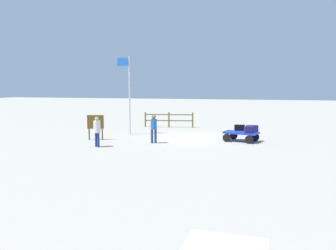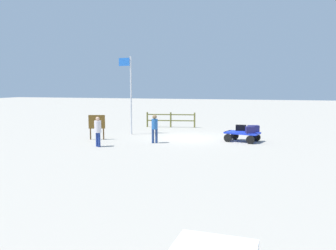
# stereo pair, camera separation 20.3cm
# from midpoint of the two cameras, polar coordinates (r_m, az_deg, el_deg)

# --- Properties ---
(ground_plane) EXTENTS (120.00, 120.00, 0.00)m
(ground_plane) POSITION_cam_midpoint_polar(r_m,az_deg,el_deg) (22.07, 3.41, -2.12)
(ground_plane) COLOR #A8A093
(luggage_cart) EXTENTS (2.13, 1.68, 0.57)m
(luggage_cart) POSITION_cam_midpoint_polar(r_m,az_deg,el_deg) (21.09, 12.09, -1.49)
(luggage_cart) COLOR #1B34D0
(luggage_cart) RESTS_ON ground
(suitcase_maroon) EXTENTS (0.63, 0.36, 0.34)m
(suitcase_maroon) POSITION_cam_midpoint_polar(r_m,az_deg,el_deg) (21.65, 11.93, -0.44)
(suitcase_maroon) COLOR black
(suitcase_maroon) RESTS_ON luggage_cart
(suitcase_navy) EXTENTS (0.59, 0.50, 0.38)m
(suitcase_navy) POSITION_cam_midpoint_polar(r_m,az_deg,el_deg) (20.60, 13.38, -0.77)
(suitcase_navy) COLOR #1B1951
(suitcase_navy) RESTS_ON luggage_cart
(suitcase_olive) EXTENTS (0.71, 0.52, 0.38)m
(suitcase_olive) POSITION_cam_midpoint_polar(r_m,az_deg,el_deg) (21.21, 13.87, -0.57)
(suitcase_olive) COLOR navy
(suitcase_olive) RESTS_ON luggage_cart
(worker_lead) EXTENTS (0.43, 0.43, 1.63)m
(worker_lead) POSITION_cam_midpoint_polar(r_m,az_deg,el_deg) (20.03, -1.88, -0.22)
(worker_lead) COLOR navy
(worker_lead) RESTS_ON ground
(worker_trailing) EXTENTS (0.50, 0.50, 1.61)m
(worker_trailing) POSITION_cam_midpoint_polar(r_m,az_deg,el_deg) (19.19, -10.94, -0.68)
(worker_trailing) COLOR navy
(worker_trailing) RESTS_ON ground
(flagpole) EXTENTS (0.92, 0.17, 5.16)m
(flagpole) POSITION_cam_midpoint_polar(r_m,az_deg,el_deg) (23.63, -5.94, 5.78)
(flagpole) COLOR silver
(flagpole) RESTS_ON ground
(signboard) EXTENTS (0.97, 0.32, 1.50)m
(signboard) POSITION_cam_midpoint_polar(r_m,az_deg,el_deg) (21.70, -11.14, 0.21)
(signboard) COLOR #4C3319
(signboard) RESTS_ON ground
(wooden_fence) EXTENTS (3.79, 0.70, 1.17)m
(wooden_fence) POSITION_cam_midpoint_polar(r_m,az_deg,el_deg) (27.56, 0.65, 1.01)
(wooden_fence) COLOR brown
(wooden_fence) RESTS_ON ground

